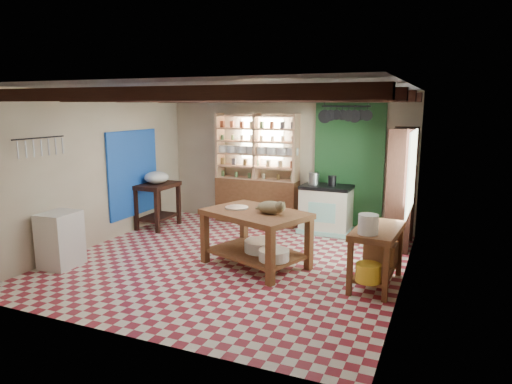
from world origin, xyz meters
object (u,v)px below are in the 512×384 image
at_px(white_cabinet, 60,240).
at_px(prep_table, 158,205).
at_px(stove, 326,209).
at_px(cat, 271,207).
at_px(right_counter, 376,256).
at_px(work_table, 256,239).

bearing_deg(white_cabinet, prep_table, 86.43).
distance_m(prep_table, white_cabinet, 2.43).
bearing_deg(stove, cat, -95.87).
bearing_deg(prep_table, stove, 15.61).
bearing_deg(cat, white_cabinet, -148.52).
distance_m(right_counter, cat, 1.60).
xyz_separation_m(white_cabinet, right_counter, (4.40, 1.10, -0.02)).
xyz_separation_m(work_table, white_cabinet, (-2.64, -1.15, -0.01)).
distance_m(work_table, right_counter, 1.76).
relative_size(prep_table, right_counter, 0.79).
xyz_separation_m(right_counter, cat, (-1.51, 0.01, 0.53)).
bearing_deg(stove, right_counter, -59.96).
bearing_deg(prep_table, white_cabinet, -90.92).
bearing_deg(white_cabinet, work_table, 20.49).
bearing_deg(right_counter, cat, -177.00).
bearing_deg(cat, right_counter, 9.97).
height_order(prep_table, right_counter, prep_table).
bearing_deg(right_counter, work_table, -178.25).
xyz_separation_m(prep_table, white_cabinet, (-0.02, -2.43, -0.02)).
xyz_separation_m(work_table, right_counter, (1.76, -0.05, -0.02)).
height_order(stove, prep_table, stove).
distance_m(stove, white_cabinet, 4.58).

